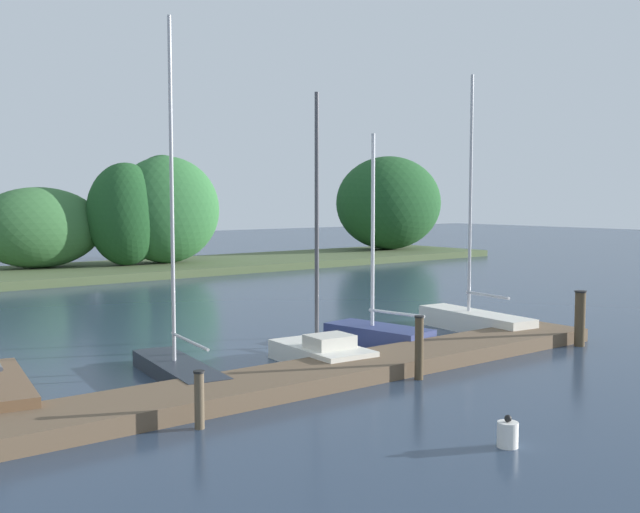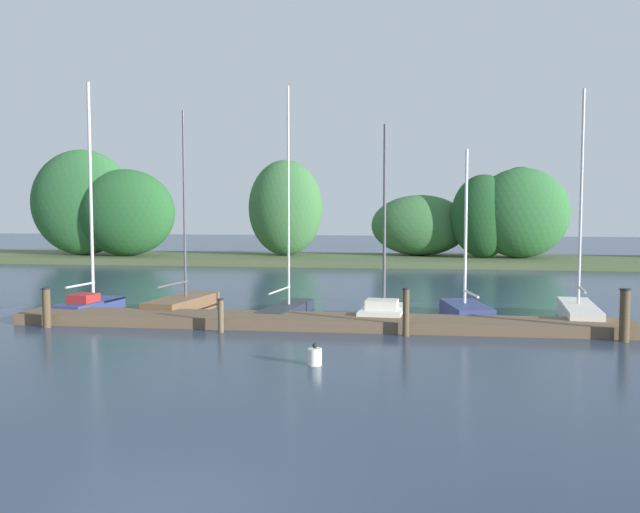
% 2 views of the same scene
% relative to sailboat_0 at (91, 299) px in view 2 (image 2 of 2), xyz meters
% --- Properties ---
extents(dock_pier, '(19.20, 1.80, 0.35)m').
position_rel_sailboat_0_xyz_m(dock_pier, '(8.33, -1.84, -0.31)').
color(dock_pier, brown).
rests_on(dock_pier, ground).
extents(far_shore, '(62.95, 8.00, 7.57)m').
position_rel_sailboat_0_xyz_m(far_shore, '(12.10, 22.92, 2.46)').
color(far_shore, '#4C5B38').
rests_on(far_shore, ground).
extents(sailboat_0, '(1.46, 3.22, 8.08)m').
position_rel_sailboat_0_xyz_m(sailboat_0, '(0.00, 0.00, 0.00)').
color(sailboat_0, navy).
rests_on(sailboat_0, ground).
extents(sailboat_1, '(1.79, 4.02, 7.13)m').
position_rel_sailboat_0_xyz_m(sailboat_1, '(3.21, 0.65, -0.15)').
color(sailboat_1, brown).
rests_on(sailboat_1, ground).
extents(sailboat_2, '(1.45, 4.12, 7.85)m').
position_rel_sailboat_0_xyz_m(sailboat_2, '(7.00, 0.44, -0.16)').
color(sailboat_2, '#232833').
rests_on(sailboat_2, ground).
extents(sailboat_3, '(1.54, 3.00, 6.43)m').
position_rel_sailboat_0_xyz_m(sailboat_3, '(10.35, -0.41, -0.12)').
color(sailboat_3, silver).
rests_on(sailboat_3, ground).
extents(sailboat_4, '(1.70, 3.27, 5.67)m').
position_rel_sailboat_0_xyz_m(sailboat_4, '(13.06, 0.63, -0.16)').
color(sailboat_4, navy).
rests_on(sailboat_4, ground).
extents(sailboat_5, '(1.39, 4.28, 7.55)m').
position_rel_sailboat_0_xyz_m(sailboat_5, '(16.68, 0.35, -0.11)').
color(sailboat_5, silver).
rests_on(sailboat_5, ground).
extents(mooring_piling_0, '(0.28, 0.28, 1.24)m').
position_rel_sailboat_0_xyz_m(mooring_piling_0, '(0.02, -3.04, 0.14)').
color(mooring_piling_0, '#4C3D28').
rests_on(mooring_piling_0, ground).
extents(mooring_piling_1, '(0.19, 0.19, 1.01)m').
position_rel_sailboat_0_xyz_m(mooring_piling_1, '(5.62, -3.11, 0.03)').
color(mooring_piling_1, brown).
rests_on(mooring_piling_1, ground).
extents(mooring_piling_2, '(0.22, 0.22, 1.40)m').
position_rel_sailboat_0_xyz_m(mooring_piling_2, '(11.11, -2.95, 0.22)').
color(mooring_piling_2, '#4C3D28').
rests_on(mooring_piling_2, ground).
extents(mooring_piling_3, '(0.32, 0.32, 1.49)m').
position_rel_sailboat_0_xyz_m(mooring_piling_3, '(17.16, -2.98, 0.27)').
color(mooring_piling_3, '#4C3D28').
rests_on(mooring_piling_3, ground).
extents(channel_buoy_0, '(0.34, 0.34, 0.52)m').
position_rel_sailboat_0_xyz_m(channel_buoy_0, '(9.01, -6.98, -0.27)').
color(channel_buoy_0, white).
rests_on(channel_buoy_0, ground).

